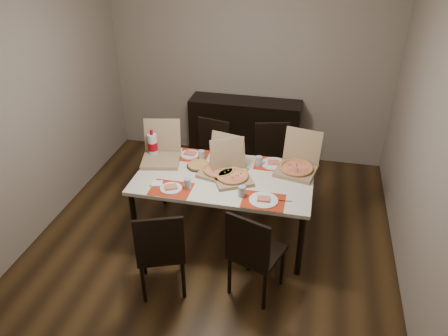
{
  "coord_description": "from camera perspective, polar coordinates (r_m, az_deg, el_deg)",
  "views": [
    {
      "loc": [
        0.92,
        -3.64,
        3.1
      ],
      "look_at": [
        0.09,
        0.07,
        0.85
      ],
      "focal_mm": 35.0,
      "sensor_mm": 36.0,
      "label": 1
    }
  ],
  "objects": [
    {
      "name": "chair_near_left",
      "position": [
        3.97,
        -8.25,
        -10.4
      ],
      "size": [
        0.54,
        0.54,
        0.93
      ],
      "color": "black",
      "rests_on": "ground"
    },
    {
      "name": "room_walls",
      "position": [
        4.39,
        -0.12,
        12.52
      ],
      "size": [
        3.84,
        4.02,
        2.62
      ],
      "color": "gray",
      "rests_on": "ground"
    },
    {
      "name": "setting_near_left",
      "position": [
        4.29,
        -6.57,
        -2.43
      ],
      "size": [
        0.43,
        0.3,
        0.11
      ],
      "color": "red",
      "rests_on": "dining_table"
    },
    {
      "name": "pizza_box_right",
      "position": [
        4.6,
        9.54,
        0.3
      ],
      "size": [
        0.47,
        0.5,
        0.39
      ],
      "color": "#917654",
      "rests_on": "dining_table"
    },
    {
      "name": "dip_bowl",
      "position": [
        4.58,
        2.59,
        -0.04
      ],
      "size": [
        0.12,
        0.12,
        0.03
      ],
      "primitive_type": "imported",
      "rotation": [
        0.0,
        0.0,
        -0.19
      ],
      "color": "white",
      "rests_on": "dining_table"
    },
    {
      "name": "chair_far_right",
      "position": [
        5.31,
        6.33,
        1.25
      ],
      "size": [
        0.51,
        0.51,
        0.93
      ],
      "color": "black",
      "rests_on": "ground"
    },
    {
      "name": "pizza_box_left",
      "position": [
        4.79,
        -8.17,
        1.78
      ],
      "size": [
        0.48,
        0.51,
        0.4
      ],
      "color": "#917654",
      "rests_on": "dining_table"
    },
    {
      "name": "dining_table",
      "position": [
        4.5,
        -0.0,
        -1.83
      ],
      "size": [
        1.8,
        1.0,
        0.75
      ],
      "color": "beige",
      "rests_on": "ground"
    },
    {
      "name": "pizza_box_extra",
      "position": [
        4.51,
        -0.48,
        0.08
      ],
      "size": [
        0.45,
        0.48,
        0.37
      ],
      "color": "#917654",
      "rests_on": "dining_table"
    },
    {
      "name": "setting_near_right",
      "position": [
        4.11,
        4.47,
        -3.92
      ],
      "size": [
        0.51,
        0.3,
        0.11
      ],
      "color": "red",
      "rests_on": "dining_table"
    },
    {
      "name": "soda_bottle",
      "position": [
        4.83,
        -9.3,
        2.93
      ],
      "size": [
        0.11,
        0.11,
        0.32
      ],
      "color": "silver",
      "rests_on": "dining_table"
    },
    {
      "name": "chair_far_left",
      "position": [
        5.37,
        -1.87,
        1.79
      ],
      "size": [
        0.5,
        0.5,
        0.93
      ],
      "color": "black",
      "rests_on": "ground"
    },
    {
      "name": "faina_plate",
      "position": [
        4.64,
        -3.33,
        0.33
      ],
      "size": [
        0.26,
        0.26,
        0.03
      ],
      "color": "black",
      "rests_on": "dining_table"
    },
    {
      "name": "ground",
      "position": [
        4.87,
        -1.24,
        -9.02
      ],
      "size": [
        3.8,
        4.0,
        0.02
      ],
      "primitive_type": "cube",
      "color": "#3F2913",
      "rests_on": "ground"
    },
    {
      "name": "setting_far_right",
      "position": [
        4.68,
        6.0,
        0.65
      ],
      "size": [
        0.43,
        0.3,
        0.11
      ],
      "color": "red",
      "rests_on": "dining_table"
    },
    {
      "name": "setting_far_left",
      "position": [
        4.84,
        -4.25,
        1.79
      ],
      "size": [
        0.47,
        0.3,
        0.11
      ],
      "color": "red",
      "rests_on": "dining_table"
    },
    {
      "name": "napkin_loose",
      "position": [
        4.43,
        1.36,
        -1.29
      ],
      "size": [
        0.15,
        0.14,
        0.02
      ],
      "primitive_type": "cube",
      "rotation": [
        0.0,
        0.0,
        0.32
      ],
      "color": "white",
      "rests_on": "dining_table"
    },
    {
      "name": "sideboard",
      "position": [
        6.1,
        2.69,
        4.85
      ],
      "size": [
        1.5,
        0.4,
        0.9
      ],
      "primitive_type": "cube",
      "color": "black",
      "rests_on": "ground"
    },
    {
      "name": "pizza_box_center",
      "position": [
        4.4,
        0.99,
        -0.73
      ],
      "size": [
        0.51,
        0.53,
        0.37
      ],
      "color": "#917654",
      "rests_on": "dining_table"
    },
    {
      "name": "chair_near_right",
      "position": [
        3.92,
        3.86,
        -10.79
      ],
      "size": [
        0.54,
        0.54,
        0.93
      ],
      "color": "black",
      "rests_on": "ground"
    }
  ]
}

